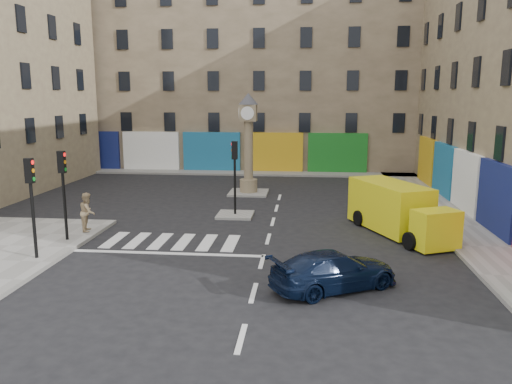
# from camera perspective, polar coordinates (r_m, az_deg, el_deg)

# --- Properties ---
(ground) EXTENTS (120.00, 120.00, 0.00)m
(ground) POSITION_cam_1_polar(r_m,az_deg,el_deg) (17.67, 0.41, -9.01)
(ground) COLOR black
(ground) RESTS_ON ground
(sidewalk_right) EXTENTS (2.60, 30.00, 0.15)m
(sidewalk_right) POSITION_cam_1_polar(r_m,az_deg,el_deg) (28.12, 20.36, -2.00)
(sidewalk_right) COLOR gray
(sidewalk_right) RESTS_ON ground
(sidewalk_far) EXTENTS (32.00, 2.40, 0.15)m
(sidewalk_far) POSITION_cam_1_polar(r_m,az_deg,el_deg) (39.58, -2.37, 2.24)
(sidewalk_far) COLOR gray
(sidewalk_far) RESTS_ON ground
(island_near) EXTENTS (1.80, 1.80, 0.12)m
(island_near) POSITION_cam_1_polar(r_m,az_deg,el_deg) (25.50, -2.40, -2.63)
(island_near) COLOR gray
(island_near) RESTS_ON ground
(island_far) EXTENTS (2.40, 2.40, 0.12)m
(island_far) POSITION_cam_1_polar(r_m,az_deg,el_deg) (31.32, -0.85, -0.08)
(island_far) COLOR gray
(island_far) RESTS_ON ground
(building_far) EXTENTS (32.00, 10.00, 17.00)m
(building_far) POSITION_cam_1_polar(r_m,az_deg,el_deg) (44.95, -1.39, 14.05)
(building_far) COLOR gray
(building_far) RESTS_ON ground
(traffic_light_left_near) EXTENTS (0.28, 0.22, 3.70)m
(traffic_light_left_near) POSITION_cam_1_polar(r_m,az_deg,el_deg) (19.71, -24.31, 0.00)
(traffic_light_left_near) COLOR black
(traffic_light_left_near) RESTS_ON sidewalk_left
(traffic_light_left_far) EXTENTS (0.28, 0.22, 3.70)m
(traffic_light_left_far) POSITION_cam_1_polar(r_m,az_deg,el_deg) (21.79, -21.19, 1.19)
(traffic_light_left_far) COLOR black
(traffic_light_left_far) RESTS_ON sidewalk_left
(traffic_light_island) EXTENTS (0.28, 0.22, 3.70)m
(traffic_light_island) POSITION_cam_1_polar(r_m,az_deg,el_deg) (25.03, -2.44, 3.01)
(traffic_light_island) COLOR black
(traffic_light_island) RESTS_ON island_near
(clock_pillar) EXTENTS (1.20, 1.20, 6.10)m
(clock_pillar) POSITION_cam_1_polar(r_m,az_deg,el_deg) (30.84, -0.87, 6.30)
(clock_pillar) COLOR #938360
(clock_pillar) RESTS_ON island_far
(navy_sedan) EXTENTS (4.49, 3.59, 1.22)m
(navy_sedan) POSITION_cam_1_polar(r_m,az_deg,el_deg) (16.12, 8.90, -8.84)
(navy_sedan) COLOR black
(navy_sedan) RESTS_ON ground
(yellow_van) EXTENTS (4.06, 6.21, 2.18)m
(yellow_van) POSITION_cam_1_polar(r_m,az_deg,el_deg) (22.95, 15.81, -1.94)
(yellow_van) COLOR yellow
(yellow_van) RESTS_ON ground
(pedestrian_tan) EXTENTS (0.83, 0.96, 1.71)m
(pedestrian_tan) POSITION_cam_1_polar(r_m,az_deg,el_deg) (23.22, -18.68, -2.15)
(pedestrian_tan) COLOR tan
(pedestrian_tan) RESTS_ON sidewalk_left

